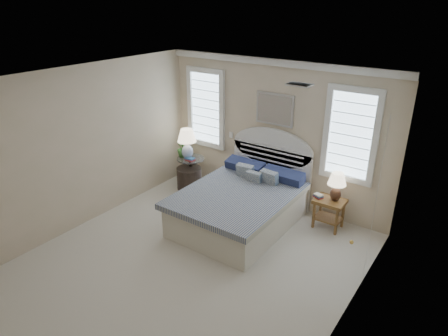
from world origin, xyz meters
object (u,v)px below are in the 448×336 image
side_table_left (191,169)px  floor_pot (189,178)px  nightstand_right (329,207)px  bed (243,202)px  lamp_left (187,140)px  lamp_right (337,184)px

side_table_left → floor_pot: bearing=-69.9°
nightstand_right → floor_pot: (-2.91, -0.21, -0.16)m
bed → floor_pot: (-1.61, 0.48, -0.16)m
nightstand_right → lamp_left: 3.07m
floor_pot → lamp_right: lamp_right is taller
floor_pot → lamp_left: (-0.09, 0.08, 0.78)m
bed → lamp_left: size_ratio=3.64×
bed → floor_pot: bed is taller
bed → side_table_left: bed is taller
nightstand_right → lamp_left: size_ratio=0.85×
nightstand_right → lamp_left: (-3.00, -0.13, 0.62)m
nightstand_right → floor_pot: nightstand_right is taller
side_table_left → lamp_right: (3.01, 0.14, 0.45)m
lamp_left → lamp_right: size_ratio=1.25×
lamp_right → lamp_left: bearing=-176.9°
bed → lamp_right: (1.36, 0.74, 0.45)m
bed → nightstand_right: (1.30, 0.69, 0.00)m
lamp_left → nightstand_right: bearing=2.4°
bed → floor_pot: size_ratio=4.51×
side_table_left → lamp_left: lamp_left is taller
nightstand_right → floor_pot: 2.92m
lamp_left → lamp_right: lamp_left is taller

